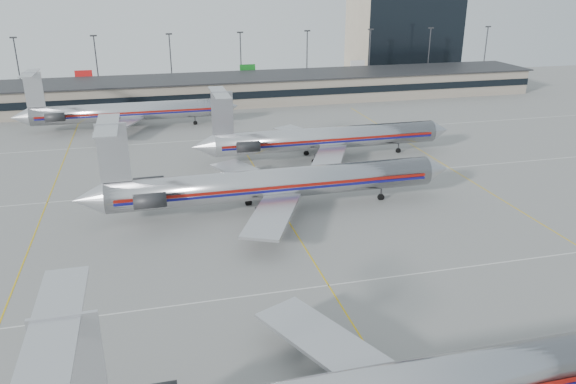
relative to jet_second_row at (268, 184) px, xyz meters
name	(u,v)px	position (x,y,z in m)	size (l,w,h in m)	color
ground	(366,346)	(1.72, -29.95, -3.73)	(260.00, 260.00, 0.00)	gray
apron_markings	(328,285)	(1.72, -19.95, -3.72)	(160.00, 0.15, 0.02)	silver
terminal	(214,90)	(1.72, 68.02, -0.57)	(162.00, 17.00, 6.25)	gray
light_mast_row	(206,59)	(1.72, 82.05, 4.85)	(163.60, 0.40, 15.28)	#38383D
distant_building	(402,33)	(63.72, 98.05, 8.77)	(30.00, 20.00, 25.00)	tan
jet_second_row	(268,184)	(0.00, 0.00, 0.00)	(49.12, 28.92, 12.86)	#BCBCC1
jet_third_row	(322,138)	(13.51, 19.77, -0.21)	(44.36, 27.29, 12.13)	#BCBCC1
jet_back_row	(125,112)	(-18.42, 48.23, -0.26)	(43.67, 26.86, 11.94)	#BCBCC1
belt_loader	(490,383)	(8.52, -37.09, -3.14)	(4.29, 1.94, 2.20)	gray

